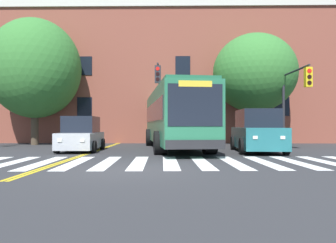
{
  "coord_description": "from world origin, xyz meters",
  "views": [
    {
      "loc": [
        1.36,
        -9.79,
        1.35
      ],
      "look_at": [
        1.08,
        8.04,
        1.55
      ],
      "focal_mm": 35.0,
      "sensor_mm": 36.0,
      "label": 1
    }
  ],
  "objects_px": {
    "traffic_light_near_corner": "(294,92)",
    "street_tree_curbside_large": "(255,73)",
    "car_silver_near_lane": "(81,135)",
    "car_teal_far_lane": "(257,132)",
    "traffic_light_overhead": "(159,90)",
    "city_bus": "(174,117)",
    "street_tree_curbside_small": "(35,69)"
  },
  "relations": [
    {
      "from": "traffic_light_near_corner",
      "to": "street_tree_curbside_large",
      "type": "bearing_deg",
      "value": 108.29
    },
    {
      "from": "car_silver_near_lane",
      "to": "traffic_light_near_corner",
      "type": "distance_m",
      "value": 11.93
    },
    {
      "from": "car_silver_near_lane",
      "to": "street_tree_curbside_large",
      "type": "xyz_separation_m",
      "value": [
        10.31,
        5.46,
        4.06
      ]
    },
    {
      "from": "car_silver_near_lane",
      "to": "car_teal_far_lane",
      "type": "relative_size",
      "value": 0.82
    },
    {
      "from": "car_silver_near_lane",
      "to": "car_teal_far_lane",
      "type": "bearing_deg",
      "value": -2.65
    },
    {
      "from": "car_silver_near_lane",
      "to": "traffic_light_overhead",
      "type": "relative_size",
      "value": 0.75
    },
    {
      "from": "street_tree_curbside_large",
      "to": "car_teal_far_lane",
      "type": "bearing_deg",
      "value": -102.92
    },
    {
      "from": "traffic_light_near_corner",
      "to": "traffic_light_overhead",
      "type": "relative_size",
      "value": 0.88
    },
    {
      "from": "city_bus",
      "to": "traffic_light_overhead",
      "type": "xyz_separation_m",
      "value": [
        -0.93,
        1.58,
        1.72
      ]
    },
    {
      "from": "traffic_light_near_corner",
      "to": "street_tree_curbside_small",
      "type": "distance_m",
      "value": 16.84
    },
    {
      "from": "city_bus",
      "to": "street_tree_curbside_small",
      "type": "distance_m",
      "value": 10.69
    },
    {
      "from": "car_teal_far_lane",
      "to": "street_tree_curbside_large",
      "type": "relative_size",
      "value": 0.62
    },
    {
      "from": "traffic_light_near_corner",
      "to": "traffic_light_overhead",
      "type": "xyz_separation_m",
      "value": [
        -7.7,
        1.87,
        0.32
      ]
    },
    {
      "from": "street_tree_curbside_large",
      "to": "traffic_light_overhead",
      "type": "bearing_deg",
      "value": -163.27
    },
    {
      "from": "car_teal_far_lane",
      "to": "street_tree_curbside_small",
      "type": "relative_size",
      "value": 0.56
    },
    {
      "from": "car_teal_far_lane",
      "to": "street_tree_curbside_small",
      "type": "distance_m",
      "value": 15.47
    },
    {
      "from": "car_silver_near_lane",
      "to": "car_teal_far_lane",
      "type": "distance_m",
      "value": 8.98
    },
    {
      "from": "car_teal_far_lane",
      "to": "traffic_light_overhead",
      "type": "distance_m",
      "value": 6.92
    },
    {
      "from": "traffic_light_overhead",
      "to": "street_tree_curbside_small",
      "type": "distance_m",
      "value": 8.96
    },
    {
      "from": "traffic_light_near_corner",
      "to": "street_tree_curbside_large",
      "type": "distance_m",
      "value": 4.34
    },
    {
      "from": "city_bus",
      "to": "traffic_light_near_corner",
      "type": "height_order",
      "value": "traffic_light_near_corner"
    },
    {
      "from": "city_bus",
      "to": "car_silver_near_lane",
      "type": "relative_size",
      "value": 3.14
    },
    {
      "from": "street_tree_curbside_large",
      "to": "car_silver_near_lane",
      "type": "bearing_deg",
      "value": -152.09
    },
    {
      "from": "city_bus",
      "to": "street_tree_curbside_large",
      "type": "distance_m",
      "value": 7.22
    },
    {
      "from": "car_teal_far_lane",
      "to": "traffic_light_near_corner",
      "type": "relative_size",
      "value": 1.03
    },
    {
      "from": "car_teal_far_lane",
      "to": "traffic_light_near_corner",
      "type": "distance_m",
      "value": 4.0
    },
    {
      "from": "car_silver_near_lane",
      "to": "traffic_light_overhead",
      "type": "height_order",
      "value": "traffic_light_overhead"
    },
    {
      "from": "traffic_light_near_corner",
      "to": "traffic_light_overhead",
      "type": "height_order",
      "value": "traffic_light_overhead"
    },
    {
      "from": "street_tree_curbside_small",
      "to": "city_bus",
      "type": "bearing_deg",
      "value": -20.0
    },
    {
      "from": "traffic_light_overhead",
      "to": "city_bus",
      "type": "bearing_deg",
      "value": -59.64
    },
    {
      "from": "car_silver_near_lane",
      "to": "traffic_light_overhead",
      "type": "distance_m",
      "value": 5.91
    },
    {
      "from": "city_bus",
      "to": "street_tree_curbside_small",
      "type": "xyz_separation_m",
      "value": [
        -9.53,
        3.47,
        3.4
      ]
    }
  ]
}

